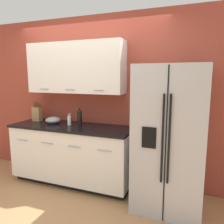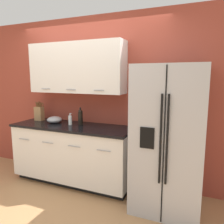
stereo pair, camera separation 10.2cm
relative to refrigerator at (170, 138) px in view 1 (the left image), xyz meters
name	(u,v)px [view 1 (the left image)]	position (x,y,z in m)	size (l,w,h in m)	color
ground_plane	(54,209)	(-1.33, -0.63, -0.91)	(14.00, 14.00, 0.00)	#B27F51
wall_back	(87,93)	(-1.37, 0.39, 0.51)	(10.00, 0.39, 2.60)	#993D2D
counter_unit	(73,154)	(-1.48, 0.09, -0.44)	(1.91, 0.64, 0.93)	black
refrigerator	(170,138)	(0.00, 0.00, 0.00)	(0.83, 0.83, 1.81)	#B2B2B5
knife_block	(37,114)	(-2.22, 0.20, 0.15)	(0.16, 0.10, 0.33)	#A87A4C
wine_bottle	(80,117)	(-1.39, 0.18, 0.15)	(0.07, 0.07, 0.27)	black
soap_dispenser	(69,120)	(-1.53, 0.11, 0.10)	(0.06, 0.05, 0.18)	white
mixing_bowl	(53,120)	(-1.84, 0.13, 0.07)	(0.24, 0.24, 0.11)	#A3A3A5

